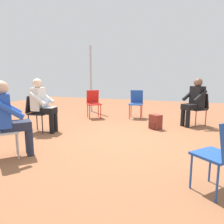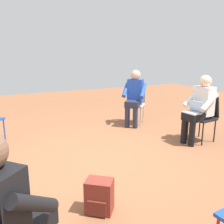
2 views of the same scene
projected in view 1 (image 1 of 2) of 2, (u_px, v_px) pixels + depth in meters
The scene contains 11 objects.
ground_plane at pixel (125, 139), 4.56m from camera, with size 14.00×14.00×0.00m, color brown.
chair_southwest at pixel (221, 152), 2.38m from camera, with size 0.58×0.59×0.85m.
chair_east at pixel (136, 102), 6.71m from camera, with size 0.48×0.44×0.85m.
chair_north at pixel (36, 111), 5.08m from camera, with size 0.45×0.48×0.85m.
chair_southeast at pixel (199, 107), 5.71m from camera, with size 0.58×0.59×0.85m.
chair_northeast at pixel (93, 102), 6.71m from camera, with size 0.58×0.57×0.85m.
person_with_laptop at pixel (42, 103), 5.01m from camera, with size 0.54×0.56×1.24m.
person_in_blue at pixel (10, 115), 3.46m from camera, with size 0.63×0.63×1.24m.
person_in_black at pixel (194, 99), 5.61m from camera, with size 0.63×0.63×1.24m.
backpack_near_laptop_user at pixel (155, 123), 5.37m from camera, with size 0.33×0.34×0.36m.
tent_pole_near at pixel (91, 79), 7.75m from camera, with size 0.07×0.07×2.32m, color #B2B2B7.
Camera 1 is at (-4.24, -1.23, 1.33)m, focal length 35.00 mm.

